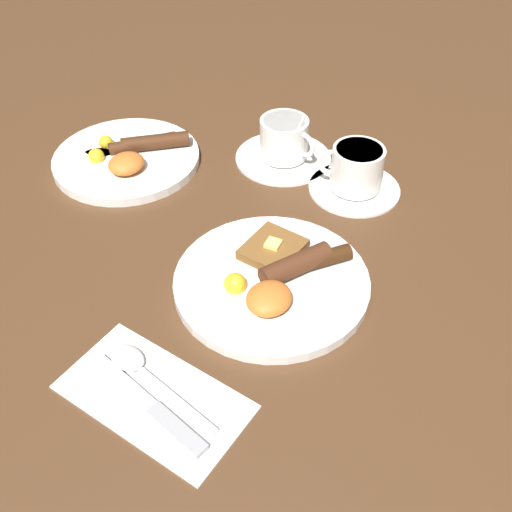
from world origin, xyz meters
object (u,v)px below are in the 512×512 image
at_px(breakfast_plate_near, 273,280).
at_px(teacup_near, 356,173).
at_px(spoon, 137,366).
at_px(breakfast_plate_far, 127,157).
at_px(teacup_far, 284,144).
at_px(knife, 153,408).

height_order(breakfast_plate_near, teacup_near, teacup_near).
xyz_separation_m(teacup_near, spoon, (-0.46, 0.02, -0.02)).
bearing_deg(breakfast_plate_near, breakfast_plate_far, 77.22).
distance_m(breakfast_plate_near, teacup_far, 0.30).
height_order(breakfast_plate_far, spoon, breakfast_plate_far).
xyz_separation_m(breakfast_plate_far, teacup_near, (0.17, -0.34, 0.02)).
relative_size(breakfast_plate_far, knife, 1.37).
distance_m(teacup_far, knife, 0.52).
xyz_separation_m(breakfast_plate_near, teacup_far, (0.25, 0.17, 0.02)).
distance_m(teacup_far, spoon, 0.48).
height_order(breakfast_plate_far, knife, breakfast_plate_far).
xyz_separation_m(breakfast_plate_near, breakfast_plate_far, (0.08, 0.37, -0.00)).
height_order(teacup_near, spoon, teacup_near).
relative_size(breakfast_plate_far, teacup_far, 1.51).
bearing_deg(knife, breakfast_plate_near, -82.87).
bearing_deg(breakfast_plate_far, breakfast_plate_near, -102.78).
bearing_deg(breakfast_plate_near, spoon, 168.44).
bearing_deg(breakfast_plate_near, knife, -177.33).
height_order(breakfast_plate_near, breakfast_plate_far, breakfast_plate_near).
height_order(breakfast_plate_far, teacup_far, teacup_far).
distance_m(breakfast_plate_near, spoon, 0.21).
distance_m(breakfast_plate_far, knife, 0.49).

